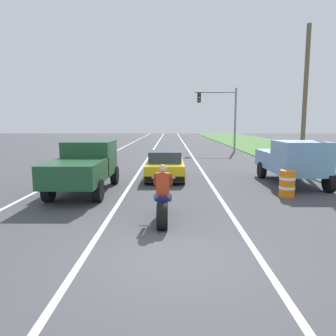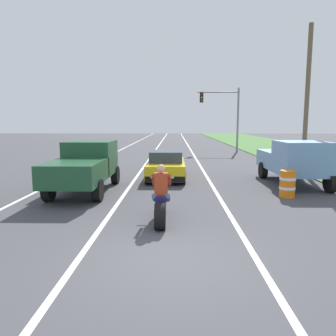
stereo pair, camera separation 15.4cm
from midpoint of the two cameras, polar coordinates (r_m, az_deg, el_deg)
ground_plane at (r=6.63m, az=0.57°, el=-16.29°), size 160.00×160.00×0.00m
lane_stripe_left_solid at (r=26.75m, az=-10.62°, el=2.00°), size 0.14×120.00×0.01m
lane_stripe_right_solid at (r=26.25m, az=4.97°, el=2.00°), size 0.14×120.00×0.01m
lane_stripe_centre_dashed at (r=26.25m, az=-2.90°, el=2.02°), size 0.14×120.00×0.01m
grass_verge_right at (r=28.75m, az=25.54°, el=1.82°), size 10.00×120.00×0.06m
motorcycle_with_rider at (r=8.85m, az=-0.73°, el=-5.97°), size 0.70×2.21×1.62m
sports_car_yellow at (r=15.94m, az=-0.07°, el=0.42°), size 1.84×4.30×1.37m
pickup_truck_left_lane_dark_green at (r=13.12m, az=-14.19°, el=0.64°), size 2.02×4.80×1.98m
pickup_truck_right_shoulder_light_blue at (r=15.35m, az=21.63°, el=1.36°), size 2.02×4.80×1.98m
traffic_light_mast_near at (r=31.17m, az=10.35°, el=10.11°), size 3.95×0.34×6.00m
utility_pole_roadside at (r=19.34m, az=23.68°, el=11.03°), size 0.24×0.24×7.95m
construction_barrel_nearest at (r=12.69m, az=20.80°, el=-2.63°), size 0.58×0.58×1.00m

